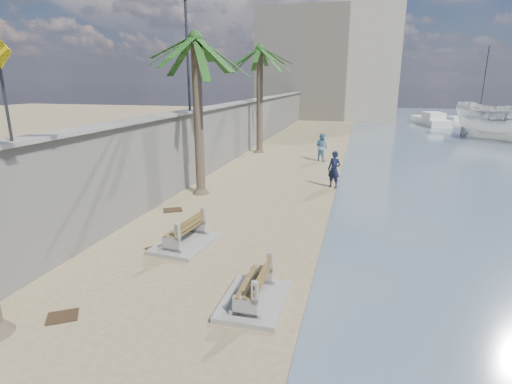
{
  "coord_description": "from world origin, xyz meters",
  "views": [
    {
      "loc": [
        2.93,
        -6.1,
        4.99
      ],
      "look_at": [
        -0.5,
        7.0,
        1.2
      ],
      "focal_mm": 28.0,
      "sensor_mm": 36.0,
      "label": 1
    }
  ],
  "objects_px": {
    "palm_back": "(260,50)",
    "person_b": "(322,145)",
    "person_a": "(334,167)",
    "boat_cruiser": "(511,119)",
    "bench_far": "(185,233)",
    "palm_mid": "(195,40)",
    "yacht_far": "(430,122)",
    "bench_near": "(254,288)",
    "sailboat_west": "(479,119)"
  },
  "relations": [
    {
      "from": "person_a",
      "to": "yacht_far",
      "type": "bearing_deg",
      "value": 102.19
    },
    {
      "from": "palm_back",
      "to": "sailboat_west",
      "type": "relative_size",
      "value": 0.86
    },
    {
      "from": "palm_mid",
      "to": "palm_back",
      "type": "xyz_separation_m",
      "value": [
        -0.06,
        11.18,
        0.34
      ]
    },
    {
      "from": "person_b",
      "to": "sailboat_west",
      "type": "distance_m",
      "value": 35.99
    },
    {
      "from": "person_b",
      "to": "yacht_far",
      "type": "bearing_deg",
      "value": -79.14
    },
    {
      "from": "palm_mid",
      "to": "person_b",
      "type": "distance_m",
      "value": 11.64
    },
    {
      "from": "bench_far",
      "to": "person_a",
      "type": "xyz_separation_m",
      "value": [
        3.98,
        8.26,
        0.62
      ]
    },
    {
      "from": "person_a",
      "to": "boat_cruiser",
      "type": "height_order",
      "value": "boat_cruiser"
    },
    {
      "from": "bench_near",
      "to": "boat_cruiser",
      "type": "distance_m",
      "value": 33.71
    },
    {
      "from": "bench_near",
      "to": "palm_mid",
      "type": "height_order",
      "value": "palm_mid"
    },
    {
      "from": "bench_far",
      "to": "sailboat_west",
      "type": "xyz_separation_m",
      "value": [
        19.61,
        46.6,
        -0.1
      ]
    },
    {
      "from": "palm_mid",
      "to": "yacht_far",
      "type": "xyz_separation_m",
      "value": [
        14.69,
        34.56,
        -6.26
      ]
    },
    {
      "from": "person_b",
      "to": "person_a",
      "type": "bearing_deg",
      "value": 133.37
    },
    {
      "from": "person_b",
      "to": "boat_cruiser",
      "type": "relative_size",
      "value": 0.45
    },
    {
      "from": "bench_far",
      "to": "palm_mid",
      "type": "relative_size",
      "value": 0.31
    },
    {
      "from": "palm_back",
      "to": "sailboat_west",
      "type": "height_order",
      "value": "sailboat_west"
    },
    {
      "from": "boat_cruiser",
      "to": "yacht_far",
      "type": "bearing_deg",
      "value": 65.19
    },
    {
      "from": "person_a",
      "to": "palm_back",
      "type": "bearing_deg",
      "value": 151.96
    },
    {
      "from": "palm_mid",
      "to": "yacht_far",
      "type": "bearing_deg",
      "value": 66.96
    },
    {
      "from": "boat_cruiser",
      "to": "bench_near",
      "type": "bearing_deg",
      "value": -159.5
    },
    {
      "from": "person_a",
      "to": "palm_mid",
      "type": "bearing_deg",
      "value": -128.24
    },
    {
      "from": "boat_cruiser",
      "to": "sailboat_west",
      "type": "relative_size",
      "value": 0.48
    },
    {
      "from": "palm_mid",
      "to": "boat_cruiser",
      "type": "bearing_deg",
      "value": 49.09
    },
    {
      "from": "yacht_far",
      "to": "sailboat_west",
      "type": "bearing_deg",
      "value": -56.34
    },
    {
      "from": "sailboat_west",
      "to": "palm_mid",
      "type": "bearing_deg",
      "value": -117.63
    },
    {
      "from": "bench_far",
      "to": "person_a",
      "type": "relative_size",
      "value": 1.14
    },
    {
      "from": "palm_back",
      "to": "boat_cruiser",
      "type": "relative_size",
      "value": 1.78
    },
    {
      "from": "bench_far",
      "to": "person_b",
      "type": "bearing_deg",
      "value": 79.54
    },
    {
      "from": "palm_mid",
      "to": "person_b",
      "type": "xyz_separation_m",
      "value": [
        4.54,
        9.13,
        -5.61
      ]
    },
    {
      "from": "bench_near",
      "to": "palm_back",
      "type": "relative_size",
      "value": 0.26
    },
    {
      "from": "bench_far",
      "to": "yacht_far",
      "type": "bearing_deg",
      "value": 72.24
    },
    {
      "from": "palm_back",
      "to": "person_b",
      "type": "bearing_deg",
      "value": -23.98
    },
    {
      "from": "palm_back",
      "to": "yacht_far",
      "type": "height_order",
      "value": "palm_back"
    },
    {
      "from": "palm_back",
      "to": "person_b",
      "type": "xyz_separation_m",
      "value": [
        4.61,
        -2.05,
        -5.95
      ]
    },
    {
      "from": "palm_back",
      "to": "bench_near",
      "type": "bearing_deg",
      "value": -76.18
    },
    {
      "from": "palm_mid",
      "to": "palm_back",
      "type": "relative_size",
      "value": 0.96
    },
    {
      "from": "person_a",
      "to": "boat_cruiser",
      "type": "xyz_separation_m",
      "value": [
        13.33,
        19.48,
        0.81
      ]
    },
    {
      "from": "yacht_far",
      "to": "boat_cruiser",
      "type": "bearing_deg",
      "value": -170.25
    },
    {
      "from": "bench_far",
      "to": "yacht_far",
      "type": "xyz_separation_m",
      "value": [
        12.89,
        40.24,
        -0.05
      ]
    },
    {
      "from": "palm_mid",
      "to": "yacht_far",
      "type": "relative_size",
      "value": 0.97
    },
    {
      "from": "palm_back",
      "to": "person_a",
      "type": "height_order",
      "value": "palm_back"
    },
    {
      "from": "palm_back",
      "to": "boat_cruiser",
      "type": "xyz_separation_m",
      "value": [
        19.18,
        10.87,
        -5.11
      ]
    },
    {
      "from": "bench_near",
      "to": "person_b",
      "type": "relative_size",
      "value": 1.04
    },
    {
      "from": "bench_far",
      "to": "palm_mid",
      "type": "height_order",
      "value": "palm_mid"
    },
    {
      "from": "person_b",
      "to": "bench_near",
      "type": "bearing_deg",
      "value": 123.33
    },
    {
      "from": "bench_near",
      "to": "person_b",
      "type": "distance_m",
      "value": 17.55
    },
    {
      "from": "bench_near",
      "to": "palm_mid",
      "type": "bearing_deg",
      "value": 119.5
    },
    {
      "from": "yacht_far",
      "to": "bench_near",
      "type": "bearing_deg",
      "value": 157.27
    },
    {
      "from": "sailboat_west",
      "to": "bench_far",
      "type": "bearing_deg",
      "value": -112.83
    },
    {
      "from": "bench_far",
      "to": "palm_mid",
      "type": "distance_m",
      "value": 8.61
    }
  ]
}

